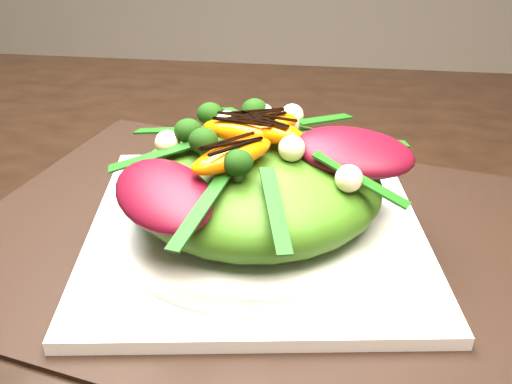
# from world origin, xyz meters

# --- Properties ---
(dining_table) EXTENTS (1.60, 0.90, 0.75)m
(dining_table) POSITION_xyz_m (0.00, 0.00, 0.73)
(dining_table) COLOR black
(dining_table) RESTS_ON floor
(placemat) EXTENTS (0.58, 0.49, 0.00)m
(placemat) POSITION_xyz_m (0.17, -0.06, 0.75)
(placemat) COLOR black
(placemat) RESTS_ON dining_table
(plate_base) EXTENTS (0.32, 0.32, 0.01)m
(plate_base) POSITION_xyz_m (0.17, -0.06, 0.76)
(plate_base) COLOR white
(plate_base) RESTS_ON placemat
(salad_bowl) EXTENTS (0.26, 0.26, 0.02)m
(salad_bowl) POSITION_xyz_m (0.17, -0.06, 0.77)
(salad_bowl) COLOR silver
(salad_bowl) RESTS_ON plate_base
(lettuce_mound) EXTENTS (0.21, 0.21, 0.07)m
(lettuce_mound) POSITION_xyz_m (0.17, -0.06, 0.81)
(lettuce_mound) COLOR #3D6C14
(lettuce_mound) RESTS_ON salad_bowl
(radicchio_leaf) EXTENTS (0.10, 0.06, 0.02)m
(radicchio_leaf) POSITION_xyz_m (0.25, -0.06, 0.84)
(radicchio_leaf) COLOR #470713
(radicchio_leaf) RESTS_ON lettuce_mound
(orange_segment) EXTENTS (0.07, 0.03, 0.02)m
(orange_segment) POSITION_xyz_m (0.17, -0.04, 0.85)
(orange_segment) COLOR #FF6104
(orange_segment) RESTS_ON lettuce_mound
(broccoli_floret) EXTENTS (0.04, 0.04, 0.03)m
(broccoli_floret) POSITION_xyz_m (0.10, -0.03, 0.85)
(broccoli_floret) COLOR black
(broccoli_floret) RESTS_ON lettuce_mound
(macadamia_nut) EXTENTS (0.02, 0.02, 0.02)m
(macadamia_nut) POSITION_xyz_m (0.21, -0.09, 0.85)
(macadamia_nut) COLOR beige
(macadamia_nut) RESTS_ON lettuce_mound
(balsamic_drizzle) EXTENTS (0.04, 0.00, 0.00)m
(balsamic_drizzle) POSITION_xyz_m (0.17, -0.04, 0.86)
(balsamic_drizzle) COLOR black
(balsamic_drizzle) RESTS_ON orange_segment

